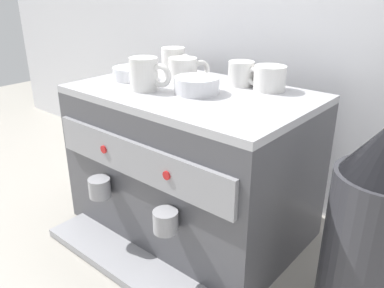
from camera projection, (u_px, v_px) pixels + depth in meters
ground_plane at (192, 223)px, 1.15m from camera, size 4.00×4.00×0.00m
tiled_backsplash_wall at (260, 5)px, 1.14m from camera, size 2.80×0.03×1.18m
espresso_machine at (191, 163)px, 1.07m from camera, size 0.61×0.50×0.40m
ceramic_cup_0 at (184, 70)px, 1.06m from camera, size 0.09×0.10×0.07m
ceramic_cup_1 at (145, 74)px, 0.99m from camera, size 0.11×0.07×0.08m
ceramic_cup_2 at (242, 74)px, 1.03m from camera, size 0.10×0.07×0.06m
ceramic_cup_3 at (174, 62)px, 1.12m from camera, size 0.11×0.07×0.08m
ceramic_cup_4 at (269, 78)px, 0.99m from camera, size 0.11×0.08×0.06m
ceramic_bowl_0 at (197, 85)px, 0.97m from camera, size 0.11×0.11×0.04m
ceramic_bowl_1 at (132, 73)px, 1.10m from camera, size 0.11×0.11×0.03m
coffee_grinder at (375, 229)px, 0.76m from camera, size 0.19×0.19×0.45m
milk_pitcher at (101, 163)px, 1.39m from camera, size 0.10×0.10×0.12m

